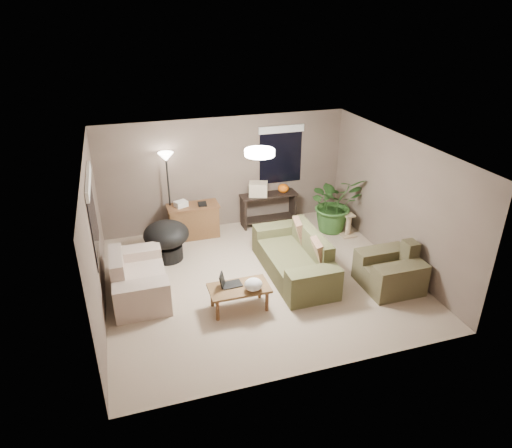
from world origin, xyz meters
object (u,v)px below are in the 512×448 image
object	(u,v)px
papasan_chair	(167,238)
cat_scratching_post	(348,226)
console_table	(269,207)
floor_lamp	(167,167)
main_sofa	(295,260)
desk	(194,221)
houseplant	(334,209)
coffee_table	(239,290)
loveseat	(138,280)
armchair	(390,272)

from	to	relation	value
papasan_chair	cat_scratching_post	bearing A→B (deg)	-2.07
console_table	floor_lamp	xyz separation A→B (m)	(-2.22, 0.04, 1.16)
main_sofa	desk	bearing A→B (deg)	126.47
main_sofa	cat_scratching_post	distance (m)	2.05
main_sofa	houseplant	world-z (taller)	houseplant
floor_lamp	coffee_table	bearing A→B (deg)	-76.87
console_table	papasan_chair	distance (m)	2.61
floor_lamp	houseplant	xyz separation A→B (m)	(3.52, -0.75, -1.09)
papasan_chair	coffee_table	bearing A→B (deg)	-65.64
main_sofa	desk	world-z (taller)	main_sofa
loveseat	coffee_table	bearing A→B (deg)	-29.94
houseplant	papasan_chair	bearing A→B (deg)	-176.77
loveseat	houseplant	size ratio (longest dim) A/B	1.23
coffee_table	houseplant	bearing A→B (deg)	38.58
coffee_table	floor_lamp	distance (m)	3.33
papasan_chair	main_sofa	bearing A→B (deg)	-29.68
loveseat	houseplant	xyz separation A→B (m)	(4.41, 1.34, 0.21)
loveseat	desk	xyz separation A→B (m)	(1.35, 1.95, 0.08)
armchair	cat_scratching_post	bearing A→B (deg)	83.15
main_sofa	cat_scratching_post	world-z (taller)	main_sofa
papasan_chair	houseplant	distance (m)	3.75
console_table	papasan_chair	world-z (taller)	papasan_chair
houseplant	coffee_table	bearing A→B (deg)	-141.42
armchair	papasan_chair	xyz separation A→B (m)	(-3.70, 2.19, 0.17)
desk	console_table	size ratio (longest dim) A/B	0.85
main_sofa	floor_lamp	size ratio (longest dim) A/B	1.15
papasan_chair	houseplant	world-z (taller)	houseplant
floor_lamp	loveseat	bearing A→B (deg)	-112.89
desk	main_sofa	bearing A→B (deg)	-53.53
desk	floor_lamp	size ratio (longest dim) A/B	0.58
main_sofa	desk	distance (m)	2.60
houseplant	cat_scratching_post	distance (m)	0.50
armchair	houseplant	xyz separation A→B (m)	(0.05, 2.40, 0.21)
main_sofa	cat_scratching_post	xyz separation A→B (m)	(1.71, 1.13, -0.08)
console_table	floor_lamp	distance (m)	2.51
main_sofa	armchair	xyz separation A→B (m)	(1.46, -0.92, 0.00)
coffee_table	papasan_chair	bearing A→B (deg)	114.36
coffee_table	desk	xyz separation A→B (m)	(-0.24, 2.86, 0.02)
desk	cat_scratching_post	distance (m)	3.40
loveseat	cat_scratching_post	bearing A→B (deg)	12.08
console_table	houseplant	bearing A→B (deg)	-28.76
armchair	houseplant	size ratio (longest dim) A/B	0.77
papasan_chair	floor_lamp	distance (m)	1.50
houseplant	cat_scratching_post	world-z (taller)	houseplant
armchair	cat_scratching_post	xyz separation A→B (m)	(0.25, 2.05, -0.08)
coffee_table	papasan_chair	size ratio (longest dim) A/B	0.96
console_table	main_sofa	bearing A→B (deg)	-95.48
loveseat	cat_scratching_post	size ratio (longest dim) A/B	3.20
loveseat	papasan_chair	distance (m)	1.32
armchair	console_table	distance (m)	3.36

